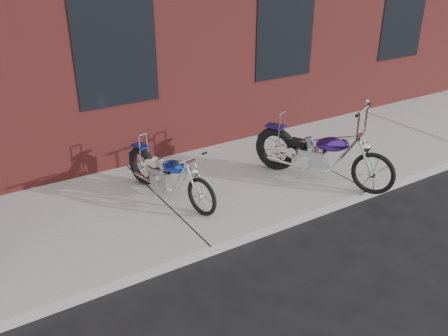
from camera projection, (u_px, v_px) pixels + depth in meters
ground at (211, 256)px, 6.33m from camera, size 120.00×120.00×0.00m
sidewalk at (163, 204)px, 7.45m from camera, size 22.00×3.00×0.15m
chopper_purple at (319, 156)px, 7.87m from camera, size 1.16×2.26×1.38m
chopper_blue at (168, 176)px, 7.36m from camera, size 0.67×2.03×0.90m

